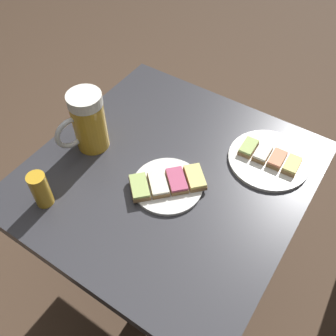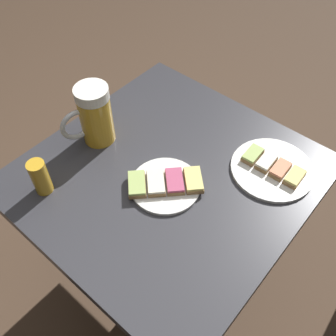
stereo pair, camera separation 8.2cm
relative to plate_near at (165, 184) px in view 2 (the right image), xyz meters
The scene contains 6 objects.
ground_plane 0.73m from the plate_near, 32.08° to the left, with size 6.00×6.00×0.00m, color #4C3828.
cafe_table 0.17m from the plate_near, 32.08° to the left, with size 0.76×0.73×0.71m.
plate_near is the anchor object (origin of this frame).
plate_far 0.30m from the plate_near, 38.52° to the right, with size 0.23×0.23×0.03m.
beer_mug 0.28m from the plate_near, 88.60° to the left, with size 0.15×0.10×0.19m.
beer_glass_small 0.33m from the plate_near, 132.28° to the left, with size 0.05×0.05×0.10m, color gold.
Camera 2 is at (-0.51, -0.43, 1.53)m, focal length 40.34 mm.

